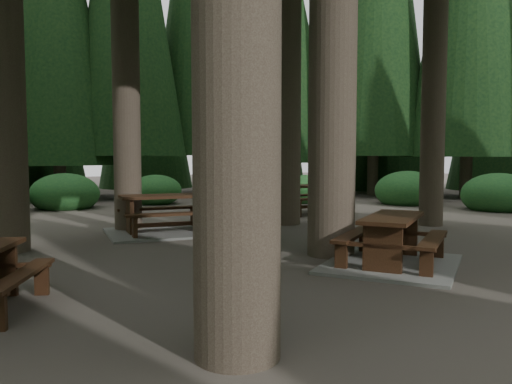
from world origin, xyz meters
TOP-DOWN VIEW (x-y plane):
  - ground at (0.00, 0.00)m, footprint 80.00×80.00m
  - picnic_table_a at (1.11, -0.98)m, footprint 3.10×2.98m
  - picnic_table_c at (-0.86, 4.14)m, footprint 2.89×2.50m
  - picnic_table_d at (4.43, 5.83)m, footprint 2.13×1.75m
  - shrub_ring at (0.70, 0.75)m, footprint 23.86×24.64m

SIDE VIEW (x-z plane):
  - ground at x=0.00m, z-range 0.00..0.00m
  - picnic_table_a at x=1.11m, z-range -0.13..0.69m
  - picnic_table_c at x=-0.86m, z-range -0.13..0.76m
  - shrub_ring at x=0.70m, z-range -0.35..1.15m
  - picnic_table_d at x=4.43m, z-range 0.15..1.03m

